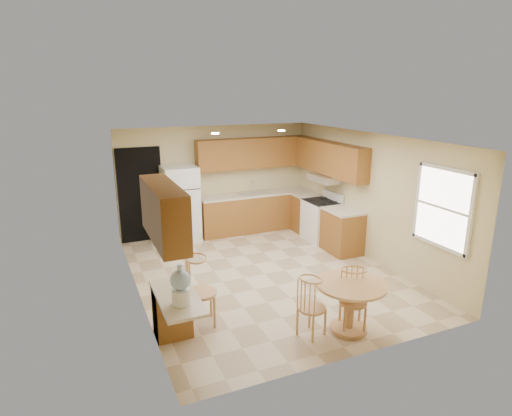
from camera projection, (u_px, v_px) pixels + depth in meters
name	position (u px, v px, depth m)	size (l,w,h in m)	color
floor	(265.00, 274.00, 7.89)	(5.50, 5.50, 0.00)	beige
ceiling	(266.00, 138.00, 7.22)	(4.50, 5.50, 0.02)	white
wall_back	(216.00, 180.00, 9.99)	(4.50, 0.02, 2.50)	beige
wall_front	(360.00, 266.00, 5.12)	(4.50, 0.02, 2.50)	beige
wall_left	(135.00, 224.00, 6.69)	(0.02, 5.50, 2.50)	beige
wall_right	(369.00, 197.00, 8.41)	(0.02, 5.50, 2.50)	beige
doorway	(141.00, 195.00, 9.36)	(0.90, 0.02, 2.10)	black
base_cab_back	(256.00, 212.00, 10.27)	(2.75, 0.60, 0.87)	#935C25
counter_back	(256.00, 194.00, 10.15)	(2.75, 0.63, 0.04)	beige
base_cab_right_a	(307.00, 214.00, 10.16)	(0.60, 0.59, 0.87)	#935C25
counter_right_a	(308.00, 195.00, 10.04)	(0.63, 0.59, 0.04)	beige
base_cab_right_b	(342.00, 232.00, 8.87)	(0.60, 0.80, 0.87)	#935C25
counter_right_b	(343.00, 211.00, 8.75)	(0.63, 0.80, 0.04)	beige
upper_cab_back	(253.00, 153.00, 10.01)	(2.75, 0.33, 0.70)	#935C25
upper_cab_right	(330.00, 158.00, 9.26)	(0.33, 2.42, 0.70)	#935C25
upper_cab_left	(164.00, 213.00, 5.18)	(0.33, 1.40, 0.70)	#935C25
sink	(255.00, 193.00, 10.14)	(0.78, 0.44, 0.01)	silver
range_hood	(326.00, 178.00, 9.31)	(0.50, 0.76, 0.14)	silver
desk_pedestal	(172.00, 311.00, 5.86)	(0.48, 0.42, 0.72)	#935C25
desk_top	(177.00, 297.00, 5.42)	(0.50, 1.20, 0.04)	beige
window	(443.00, 208.00, 6.70)	(0.06, 1.12, 1.30)	white
can_light_a	(215.00, 133.00, 8.09)	(0.14, 0.14, 0.02)	white
can_light_b	(281.00, 131.00, 8.63)	(0.14, 0.14, 0.02)	white
refrigerator	(181.00, 204.00, 9.42)	(0.74, 0.72, 1.69)	white
stove	(321.00, 220.00, 9.54)	(0.65, 0.76, 1.09)	white
dining_table	(350.00, 300.00, 5.93)	(0.98, 0.98, 0.72)	tan
chair_table_a	(315.00, 303.00, 5.73)	(0.38, 0.49, 0.86)	tan
chair_table_b	(357.00, 297.00, 5.86)	(0.40, 0.44, 0.90)	tan
chair_desk	(203.00, 287.00, 5.98)	(0.45, 0.59, 1.03)	tan
water_crock	(181.00, 287.00, 5.14)	(0.25, 0.25, 0.52)	white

